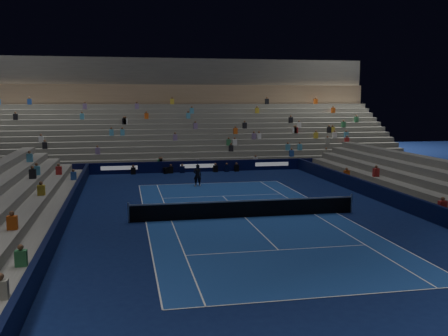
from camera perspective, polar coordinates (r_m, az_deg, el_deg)
ground at (r=28.81m, az=2.32°, el=-5.52°), size 90.00×90.00×0.00m
court_surface at (r=28.81m, az=2.32°, el=-5.51°), size 10.97×23.77×0.01m
sponsor_barrier_far at (r=46.64m, az=-2.97°, el=0.19°), size 44.00×0.25×1.00m
sponsor_barrier_east at (r=32.32m, az=19.33°, el=-3.59°), size 0.25×37.00×1.00m
sponsor_barrier_west at (r=28.12m, az=-17.37°, el=-5.15°), size 0.25×37.00×1.00m
grandstand_main at (r=55.65m, az=-4.37°, el=4.37°), size 44.00×15.20×11.20m
tennis_net at (r=28.70m, az=2.32°, el=-4.54°), size 12.90×0.10×1.10m
tennis_player at (r=38.86m, az=-2.98°, el=-0.81°), size 0.62×0.41×1.68m
broadcast_camera at (r=45.82m, az=-6.53°, el=-0.27°), size 0.47×0.87×0.52m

